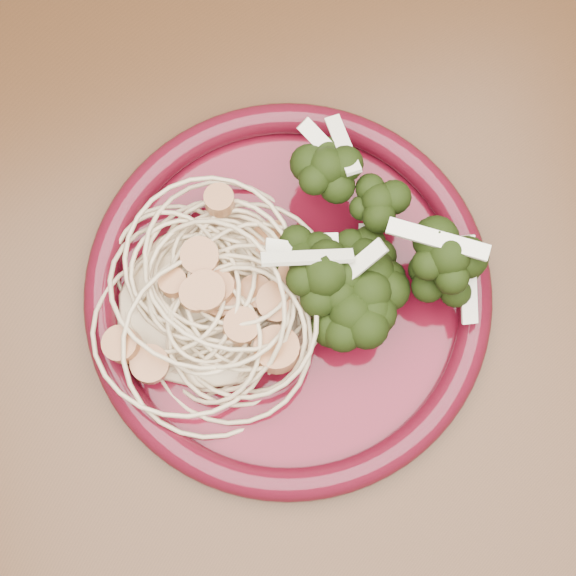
# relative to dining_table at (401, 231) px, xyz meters

# --- Properties ---
(dining_table) EXTENTS (1.20, 0.80, 0.75)m
(dining_table) POSITION_rel_dining_table_xyz_m (0.00, 0.00, 0.00)
(dining_table) COLOR #472814
(dining_table) RESTS_ON ground
(dinner_plate) EXTENTS (0.28, 0.28, 0.02)m
(dinner_plate) POSITION_rel_dining_table_xyz_m (-0.10, -0.05, 0.11)
(dinner_plate) COLOR #500916
(dinner_plate) RESTS_ON dining_table
(spaghetti_pile) EXTENTS (0.14, 0.12, 0.03)m
(spaghetti_pile) POSITION_rel_dining_table_xyz_m (-0.14, -0.04, 0.12)
(spaghetti_pile) COLOR #CDB78F
(spaghetti_pile) RESTS_ON dinner_plate
(scallop_cluster) EXTENTS (0.14, 0.14, 0.04)m
(scallop_cluster) POSITION_rel_dining_table_xyz_m (-0.14, -0.04, 0.15)
(scallop_cluster) COLOR #B97949
(scallop_cluster) RESTS_ON spaghetti_pile
(broccoli_pile) EXTENTS (0.11, 0.15, 0.05)m
(broccoli_pile) POSITION_rel_dining_table_xyz_m (-0.05, -0.05, 0.13)
(broccoli_pile) COLOR black
(broccoli_pile) RESTS_ON dinner_plate
(onion_garnish) EXTENTS (0.07, 0.10, 0.05)m
(onion_garnish) POSITION_rel_dining_table_xyz_m (-0.05, -0.05, 0.16)
(onion_garnish) COLOR #F2ECCC
(onion_garnish) RESTS_ON broccoli_pile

